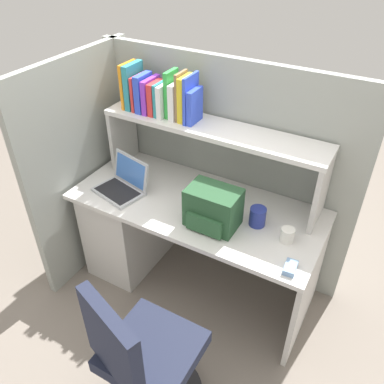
{
  "coord_description": "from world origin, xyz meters",
  "views": [
    {
      "loc": [
        0.96,
        -1.75,
        2.26
      ],
      "look_at": [
        0.0,
        -0.05,
        0.85
      ],
      "focal_mm": 37.21,
      "sensor_mm": 36.0,
      "label": 1
    }
  ],
  "objects_px": {
    "laptop": "(123,184)",
    "computer_mouse": "(290,268)",
    "backpack": "(213,208)",
    "office_chair": "(144,364)",
    "snack_canister": "(257,217)",
    "paper_cup": "(287,235)"
  },
  "relations": [
    {
      "from": "laptop",
      "to": "computer_mouse",
      "type": "bearing_deg",
      "value": -7.02
    },
    {
      "from": "computer_mouse",
      "to": "office_chair",
      "type": "relative_size",
      "value": 0.11
    },
    {
      "from": "computer_mouse",
      "to": "snack_canister",
      "type": "height_order",
      "value": "snack_canister"
    },
    {
      "from": "laptop",
      "to": "backpack",
      "type": "height_order",
      "value": "backpack"
    },
    {
      "from": "paper_cup",
      "to": "snack_canister",
      "type": "relative_size",
      "value": 0.75
    },
    {
      "from": "computer_mouse",
      "to": "snack_canister",
      "type": "relative_size",
      "value": 0.91
    },
    {
      "from": "backpack",
      "to": "laptop",
      "type": "bearing_deg",
      "value": 178.5
    },
    {
      "from": "laptop",
      "to": "office_chair",
      "type": "distance_m",
      "value": 1.12
    },
    {
      "from": "computer_mouse",
      "to": "office_chair",
      "type": "bearing_deg",
      "value": -131.75
    },
    {
      "from": "laptop",
      "to": "paper_cup",
      "type": "bearing_deg",
      "value": 3.0
    },
    {
      "from": "paper_cup",
      "to": "snack_canister",
      "type": "xyz_separation_m",
      "value": [
        -0.2,
        0.05,
        0.01
      ]
    },
    {
      "from": "laptop",
      "to": "snack_canister",
      "type": "bearing_deg",
      "value": 6.88
    },
    {
      "from": "backpack",
      "to": "office_chair",
      "type": "xyz_separation_m",
      "value": [
        0.03,
        -0.77,
        -0.45
      ]
    },
    {
      "from": "computer_mouse",
      "to": "paper_cup",
      "type": "xyz_separation_m",
      "value": [
        -0.09,
        0.2,
        0.03
      ]
    },
    {
      "from": "snack_canister",
      "to": "laptop",
      "type": "bearing_deg",
      "value": -173.12
    },
    {
      "from": "laptop",
      "to": "backpack",
      "type": "distance_m",
      "value": 0.67
    },
    {
      "from": "snack_canister",
      "to": "office_chair",
      "type": "distance_m",
      "value": 1.0
    },
    {
      "from": "backpack",
      "to": "paper_cup",
      "type": "relative_size",
      "value": 3.47
    },
    {
      "from": "computer_mouse",
      "to": "laptop",
      "type": "bearing_deg",
      "value": 168.57
    },
    {
      "from": "laptop",
      "to": "paper_cup",
      "type": "height_order",
      "value": "laptop"
    },
    {
      "from": "backpack",
      "to": "computer_mouse",
      "type": "bearing_deg",
      "value": -13.91
    },
    {
      "from": "laptop",
      "to": "computer_mouse",
      "type": "xyz_separation_m",
      "value": [
        1.18,
        -0.15,
        -0.03
      ]
    }
  ]
}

